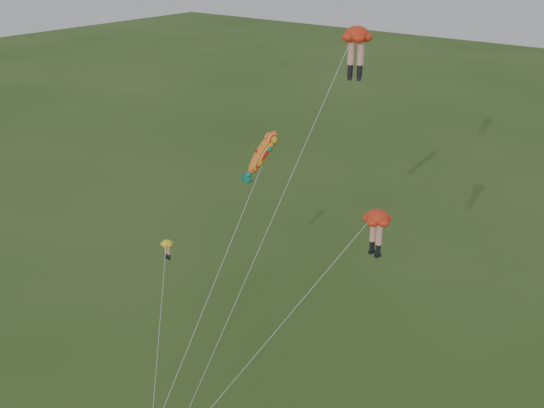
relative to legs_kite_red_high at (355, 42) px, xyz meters
The scene contains 4 objects.
legs_kite_red_high is the anchor object (origin of this frame).
legs_kite_red_mid 10.13m from the legs_kite_red_high, 44.78° to the right, with size 8.48×9.82×14.58m.
legs_kite_yellow 17.83m from the legs_kite_red_high, 144.43° to the right, with size 3.86×5.75×9.33m.
fish_kite 8.26m from the legs_kite_red_high, 140.87° to the right, with size 2.03×10.89×17.15m.
Camera 1 is at (21.55, -20.01, 27.58)m, focal length 40.00 mm.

